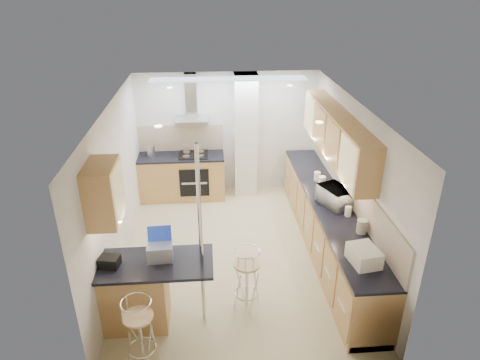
{
  "coord_description": "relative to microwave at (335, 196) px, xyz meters",
  "views": [
    {
      "loc": [
        -0.4,
        -5.86,
        4.15
      ],
      "look_at": [
        0.08,
        0.2,
        1.24
      ],
      "focal_mm": 32.0,
      "sensor_mm": 36.0,
      "label": 1
    }
  ],
  "objects": [
    {
      "name": "back_counter",
      "position": [
        -2.48,
        2.24,
        -0.61
      ],
      "size": [
        1.7,
        0.63,
        0.92
      ],
      "color": "#B37C47",
      "rests_on": "ground"
    },
    {
      "name": "microwave",
      "position": [
        0.0,
        0.0,
        0.0
      ],
      "size": [
        0.54,
        0.63,
        0.3
      ],
      "primitive_type": "imported",
      "rotation": [
        0.0,
        0.0,
        1.96
      ],
      "color": "silver",
      "rests_on": "right_counter"
    },
    {
      "name": "kettle",
      "position": [
        -3.06,
        2.25,
        -0.04
      ],
      "size": [
        0.16,
        0.16,
        0.22
      ],
      "primitive_type": "cylinder",
      "color": "#B7B9BC",
      "rests_on": "back_counter"
    },
    {
      "name": "jar_b",
      "position": [
        -0.06,
        0.9,
        -0.07
      ],
      "size": [
        0.14,
        0.14,
        0.16
      ],
      "primitive_type": "cylinder",
      "rotation": [
        0.0,
        0.0,
        -0.37
      ],
      "color": "white",
      "rests_on": "right_counter"
    },
    {
      "name": "laptop",
      "position": [
        -2.58,
        -1.24,
        -0.02
      ],
      "size": [
        0.32,
        0.25,
        0.21
      ],
      "primitive_type": "cube",
      "rotation": [
        0.0,
        0.0,
        0.05
      ],
      "color": "#ABADB3",
      "rests_on": "peninsula"
    },
    {
      "name": "jar_d",
      "position": [
        0.1,
        -0.34,
        -0.07
      ],
      "size": [
        0.1,
        0.1,
        0.15
      ],
      "primitive_type": "cylinder",
      "rotation": [
        0.0,
        0.0,
        -0.03
      ],
      "color": "silver",
      "rests_on": "right_counter"
    },
    {
      "name": "bag",
      "position": [
        -3.18,
        -1.34,
        -0.06
      ],
      "size": [
        0.27,
        0.22,
        0.13
      ],
      "primitive_type": "cube",
      "rotation": [
        0.0,
        0.0,
        -0.2
      ],
      "color": "black",
      "rests_on": "peninsula"
    },
    {
      "name": "bread_bin",
      "position": [
        -0.06,
        -1.49,
        -0.04
      ],
      "size": [
        0.38,
        0.45,
        0.21
      ],
      "primitive_type": "cube",
      "rotation": [
        0.0,
        0.0,
        0.17
      ],
      "color": "white",
      "rests_on": "right_counter"
    },
    {
      "name": "bar_stool_end",
      "position": [
        -1.48,
        -1.11,
        -0.61
      ],
      "size": [
        0.45,
        0.45,
        0.92
      ],
      "primitive_type": null,
      "rotation": [
        0.0,
        0.0,
        1.36
      ],
      "color": "#DBB076",
      "rests_on": "ground"
    },
    {
      "name": "peninsula",
      "position": [
        -2.66,
        -1.31,
        -0.59
      ],
      "size": [
        1.47,
        0.72,
        0.94
      ],
      "color": "#B37C47",
      "rests_on": "ground"
    },
    {
      "name": "right_counter",
      "position": [
        -0.03,
        0.14,
        -0.61
      ],
      "size": [
        0.63,
        4.4,
        0.92
      ],
      "color": "#B37C47",
      "rests_on": "ground"
    },
    {
      "name": "bar_stool_near",
      "position": [
        -2.79,
        -1.96,
        -0.61
      ],
      "size": [
        0.41,
        0.41,
        0.91
      ],
      "primitive_type": null,
      "rotation": [
        0.0,
        0.0,
        -0.11
      ],
      "color": "#DBB076",
      "rests_on": "ground"
    },
    {
      "name": "room_shell",
      "position": [
        -1.21,
        0.52,
        0.47
      ],
      "size": [
        3.64,
        4.84,
        2.51
      ],
      "color": "white",
      "rests_on": "ground"
    },
    {
      "name": "ground",
      "position": [
        -1.53,
        0.14,
        -1.07
      ],
      "size": [
        4.8,
        4.8,
        0.0
      ],
      "primitive_type": "plane",
      "color": "beige",
      "rests_on": "ground"
    },
    {
      "name": "jar_a",
      "position": [
        -0.05,
        0.63,
        -0.05
      ],
      "size": [
        0.13,
        0.13,
        0.2
      ],
      "primitive_type": "cylinder",
      "rotation": [
        0.0,
        0.0,
        -0.12
      ],
      "color": "white",
      "rests_on": "right_counter"
    },
    {
      "name": "jar_c",
      "position": [
        0.15,
        -0.81,
        -0.05
      ],
      "size": [
        0.17,
        0.17,
        0.2
      ],
      "primitive_type": "cylinder",
      "rotation": [
        0.0,
        0.0,
        -0.26
      ],
      "color": "#BEB798",
      "rests_on": "right_counter"
    }
  ]
}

